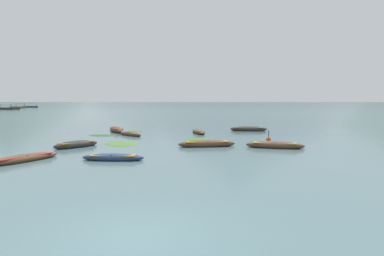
{
  "coord_description": "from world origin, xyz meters",
  "views": [
    {
      "loc": [
        1.1,
        -7.14,
        3.3
      ],
      "look_at": [
        2.81,
        28.37,
        0.16
      ],
      "focal_mm": 28.61,
      "sensor_mm": 36.0,
      "label": 1
    }
  ],
  "objects_px": {
    "rowboat_0": "(207,144)",
    "rowboat_8": "(113,157)",
    "rowboat_6": "(117,130)",
    "rowboat_1": "(249,129)",
    "mooring_buoy": "(269,139)",
    "ferry_0": "(5,108)",
    "rowboat_2": "(275,145)",
    "ferry_1": "(18,107)",
    "rowboat_7": "(76,145)",
    "rowboat_4": "(131,134)",
    "rowboat_5": "(199,132)",
    "rowboat_3": "(24,158)",
    "ferry_2": "(30,107)"
  },
  "relations": [
    {
      "from": "rowboat_6",
      "to": "ferry_0",
      "type": "xyz_separation_m",
      "value": [
        -61.31,
        91.06,
        0.24
      ]
    },
    {
      "from": "rowboat_5",
      "to": "ferry_2",
      "type": "relative_size",
      "value": 0.47
    },
    {
      "from": "rowboat_0",
      "to": "rowboat_1",
      "type": "height_order",
      "value": "rowboat_1"
    },
    {
      "from": "rowboat_6",
      "to": "rowboat_8",
      "type": "relative_size",
      "value": 1.26
    },
    {
      "from": "rowboat_1",
      "to": "mooring_buoy",
      "type": "relative_size",
      "value": 4.43
    },
    {
      "from": "rowboat_5",
      "to": "rowboat_7",
      "type": "distance_m",
      "value": 12.96
    },
    {
      "from": "rowboat_4",
      "to": "mooring_buoy",
      "type": "bearing_deg",
      "value": -18.42
    },
    {
      "from": "rowboat_8",
      "to": "rowboat_1",
      "type": "bearing_deg",
      "value": 54.98
    },
    {
      "from": "ferry_0",
      "to": "ferry_1",
      "type": "height_order",
      "value": "same"
    },
    {
      "from": "mooring_buoy",
      "to": "rowboat_1",
      "type": "bearing_deg",
      "value": 88.46
    },
    {
      "from": "rowboat_3",
      "to": "rowboat_5",
      "type": "height_order",
      "value": "rowboat_5"
    },
    {
      "from": "rowboat_3",
      "to": "mooring_buoy",
      "type": "relative_size",
      "value": 4.07
    },
    {
      "from": "rowboat_1",
      "to": "rowboat_0",
      "type": "bearing_deg",
      "value": -116.62
    },
    {
      "from": "rowboat_6",
      "to": "rowboat_7",
      "type": "distance_m",
      "value": 11.13
    },
    {
      "from": "rowboat_4",
      "to": "rowboat_5",
      "type": "xyz_separation_m",
      "value": [
        6.64,
        1.59,
        0.01
      ]
    },
    {
      "from": "rowboat_0",
      "to": "rowboat_2",
      "type": "distance_m",
      "value": 4.83
    },
    {
      "from": "rowboat_7",
      "to": "rowboat_3",
      "type": "bearing_deg",
      "value": -102.93
    },
    {
      "from": "rowboat_1",
      "to": "rowboat_3",
      "type": "bearing_deg",
      "value": -134.69
    },
    {
      "from": "rowboat_3",
      "to": "rowboat_7",
      "type": "distance_m",
      "value": 5.21
    },
    {
      "from": "rowboat_6",
      "to": "rowboat_2",
      "type": "bearing_deg",
      "value": -41.9
    },
    {
      "from": "rowboat_3",
      "to": "rowboat_1",
      "type": "bearing_deg",
      "value": 45.31
    },
    {
      "from": "rowboat_4",
      "to": "ferry_2",
      "type": "xyz_separation_m",
      "value": [
        -72.4,
        134.91,
        0.29
      ]
    },
    {
      "from": "rowboat_6",
      "to": "rowboat_0",
      "type": "bearing_deg",
      "value": -52.08
    },
    {
      "from": "ferry_0",
      "to": "rowboat_0",
      "type": "bearing_deg",
      "value": -55.6
    },
    {
      "from": "rowboat_5",
      "to": "rowboat_7",
      "type": "xyz_separation_m",
      "value": [
        -9.43,
        -8.89,
        0.02
      ]
    },
    {
      "from": "rowboat_2",
      "to": "rowboat_4",
      "type": "bearing_deg",
      "value": 143.98
    },
    {
      "from": "mooring_buoy",
      "to": "rowboat_6",
      "type": "bearing_deg",
      "value": 151.14
    },
    {
      "from": "rowboat_4",
      "to": "ferry_0",
      "type": "relative_size",
      "value": 0.27
    },
    {
      "from": "rowboat_5",
      "to": "rowboat_1",
      "type": "bearing_deg",
      "value": 24.09
    },
    {
      "from": "rowboat_6",
      "to": "rowboat_3",
      "type": "bearing_deg",
      "value": -96.58
    },
    {
      "from": "rowboat_2",
      "to": "ferry_1",
      "type": "distance_m",
      "value": 153.27
    },
    {
      "from": "ferry_1",
      "to": "mooring_buoy",
      "type": "relative_size",
      "value": 7.96
    },
    {
      "from": "rowboat_4",
      "to": "rowboat_8",
      "type": "height_order",
      "value": "rowboat_4"
    },
    {
      "from": "rowboat_8",
      "to": "ferry_1",
      "type": "xyz_separation_m",
      "value": [
        -72.46,
        132.91,
        0.3
      ]
    },
    {
      "from": "rowboat_2",
      "to": "rowboat_8",
      "type": "xyz_separation_m",
      "value": [
        -10.51,
        -4.04,
        -0.04
      ]
    },
    {
      "from": "rowboat_8",
      "to": "mooring_buoy",
      "type": "bearing_deg",
      "value": 36.06
    },
    {
      "from": "ferry_0",
      "to": "rowboat_7",
      "type": "bearing_deg",
      "value": -59.33
    },
    {
      "from": "rowboat_8",
      "to": "ferry_1",
      "type": "distance_m",
      "value": 151.38
    },
    {
      "from": "rowboat_2",
      "to": "mooring_buoy",
      "type": "xyz_separation_m",
      "value": [
        0.82,
        4.21,
        -0.09
      ]
    },
    {
      "from": "rowboat_6",
      "to": "ferry_0",
      "type": "distance_m",
      "value": 109.78
    },
    {
      "from": "rowboat_4",
      "to": "rowboat_8",
      "type": "distance_m",
      "value": 12.34
    },
    {
      "from": "rowboat_2",
      "to": "ferry_1",
      "type": "bearing_deg",
      "value": 122.78
    },
    {
      "from": "rowboat_2",
      "to": "rowboat_7",
      "type": "relative_size",
      "value": 1.36
    },
    {
      "from": "rowboat_4",
      "to": "ferry_1",
      "type": "xyz_separation_m",
      "value": [
        -71.59,
        120.59,
        0.29
      ]
    },
    {
      "from": "rowboat_0",
      "to": "rowboat_8",
      "type": "bearing_deg",
      "value": -139.44
    },
    {
      "from": "rowboat_4",
      "to": "mooring_buoy",
      "type": "relative_size",
      "value": 3.11
    },
    {
      "from": "rowboat_1",
      "to": "ferry_1",
      "type": "bearing_deg",
      "value": 125.82
    },
    {
      "from": "rowboat_2",
      "to": "ferry_0",
      "type": "xyz_separation_m",
      "value": [
        -74.78,
        103.15,
        0.26
      ]
    },
    {
      "from": "rowboat_2",
      "to": "rowboat_3",
      "type": "distance_m",
      "value": 15.88
    },
    {
      "from": "ferry_2",
      "to": "mooring_buoy",
      "type": "distance_m",
      "value": 162.7
    }
  ]
}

